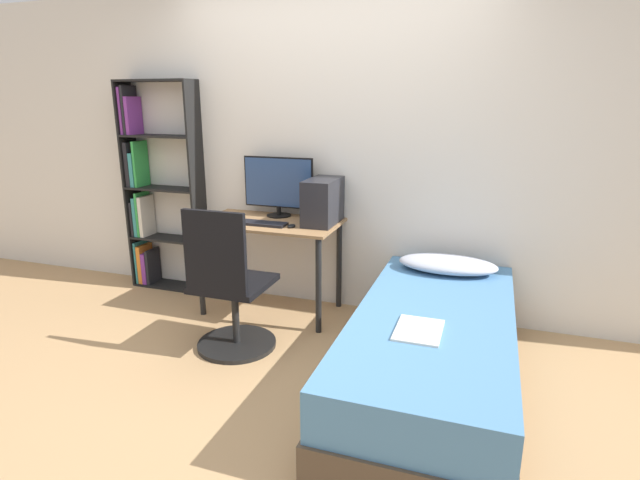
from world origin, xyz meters
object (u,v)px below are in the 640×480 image
(keyboard, at_px, (263,223))
(pc_tower, at_px, (323,201))
(monitor, at_px, (278,185))
(office_chair, at_px, (230,297))
(bed, at_px, (432,351))
(bookshelf, at_px, (152,194))

(keyboard, xyz_separation_m, pc_tower, (0.41, 0.20, 0.16))
(pc_tower, bearing_deg, monitor, 164.42)
(monitor, bearing_deg, office_chair, -88.25)
(bed, distance_m, monitor, 1.81)
(bookshelf, height_order, pc_tower, bookshelf)
(bookshelf, relative_size, bed, 0.89)
(office_chair, bearing_deg, bed, -0.59)
(office_chair, bearing_deg, bookshelf, 144.23)
(bed, relative_size, pc_tower, 4.92)
(keyboard, bearing_deg, monitor, 90.85)
(monitor, bearing_deg, bed, -33.73)
(monitor, height_order, keyboard, monitor)
(office_chair, height_order, monitor, monitor)
(bookshelf, xyz_separation_m, keyboard, (1.22, -0.31, -0.10))
(bed, height_order, pc_tower, pc_tower)
(bed, xyz_separation_m, pc_tower, (-0.95, 0.79, 0.68))
(office_chair, height_order, bed, office_chair)
(bed, bearing_deg, pc_tower, 140.02)
(bookshelf, distance_m, keyboard, 1.27)
(monitor, bearing_deg, bookshelf, 179.99)
(office_chair, xyz_separation_m, pc_tower, (0.39, 0.78, 0.53))
(bookshelf, distance_m, pc_tower, 1.64)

